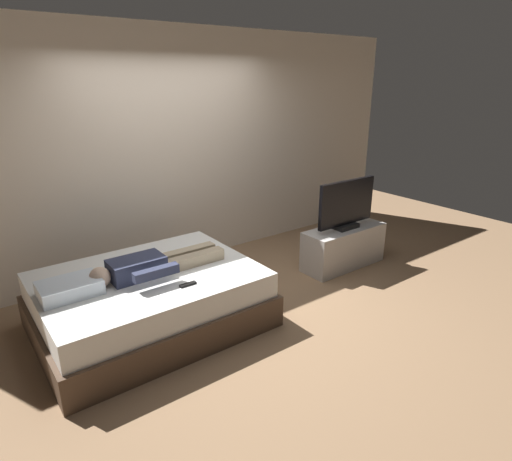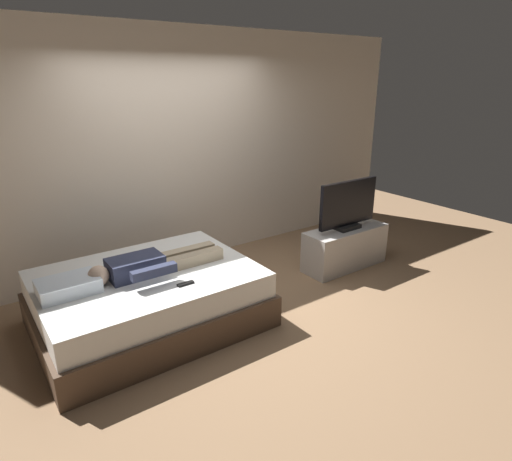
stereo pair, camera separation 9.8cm
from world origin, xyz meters
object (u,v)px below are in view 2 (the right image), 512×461
pillow (68,286)px  person (150,265)px  bed (149,299)px  tv (348,206)px  tv_stand (345,248)px  remote (186,284)px

pillow → person: (0.71, -0.03, 0.02)m
bed → tv: bearing=-3.4°
pillow → tv: tv is taller
tv_stand → tv: (0.00, 0.00, 0.53)m
remote → pillow: bearing=153.0°
person → tv_stand: bearing=-2.7°
remote → tv_stand: size_ratio=0.14×
bed → person: 0.36m
bed → tv_stand: 2.49m
remote → tv_stand: 2.35m
bed → remote: bearing=-67.6°
bed → pillow: 0.76m
person → remote: person is taller
tv_stand → pillow: bearing=177.3°
remote → tv: size_ratio=0.17×
pillow → remote: size_ratio=3.20×
remote → bed: bearing=112.4°
remote → tv_stand: bearing=7.1°
bed → tv_stand: size_ratio=1.81×
pillow → tv_stand: 3.19m
pillow → remote: 0.96m
person → remote: size_ratio=8.40×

